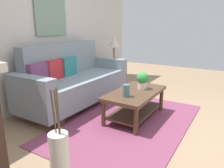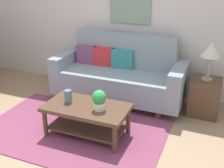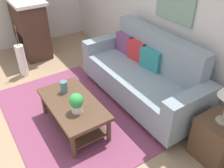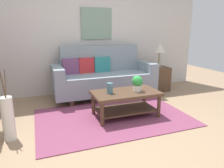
# 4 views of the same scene
# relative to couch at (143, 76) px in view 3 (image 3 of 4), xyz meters

# --- Properties ---
(ground_plane) EXTENTS (9.67, 9.67, 0.00)m
(ground_plane) POSITION_rel_couch_xyz_m (-0.22, -1.68, -0.43)
(ground_plane) COLOR #9E7F60
(wall_back) EXTENTS (5.67, 0.10, 2.70)m
(wall_back) POSITION_rel_couch_xyz_m (-0.22, 0.54, 0.92)
(wall_back) COLOR silver
(wall_back) RESTS_ON ground_plane
(area_rug) EXTENTS (2.47, 1.60, 0.01)m
(area_rug) POSITION_rel_couch_xyz_m (-0.22, -1.18, -0.42)
(area_rug) COLOR #843D5B
(area_rug) RESTS_ON ground_plane
(couch) EXTENTS (2.15, 0.84, 1.08)m
(couch) POSITION_rel_couch_xyz_m (0.00, 0.00, 0.00)
(couch) COLOR gray
(couch) RESTS_ON ground_plane
(throw_pillow_plum) EXTENTS (0.36, 0.13, 0.32)m
(throw_pillow_plum) POSITION_rel_couch_xyz_m (-0.66, 0.13, 0.25)
(throw_pillow_plum) COLOR #7A4270
(throw_pillow_plum) RESTS_ON couch
(throw_pillow_crimson) EXTENTS (0.37, 0.16, 0.32)m
(throw_pillow_crimson) POSITION_rel_couch_xyz_m (-0.33, 0.13, 0.25)
(throw_pillow_crimson) COLOR red
(throw_pillow_crimson) RESTS_ON couch
(throw_pillow_teal) EXTENTS (0.37, 0.16, 0.32)m
(throw_pillow_teal) POSITION_rel_couch_xyz_m (-0.00, 0.13, 0.25)
(throw_pillow_teal) COLOR teal
(throw_pillow_teal) RESTS_ON couch
(coffee_table) EXTENTS (1.10, 0.60, 0.43)m
(coffee_table) POSITION_rel_couch_xyz_m (-0.00, -1.19, -0.12)
(coffee_table) COLOR #513826
(coffee_table) RESTS_ON ground_plane
(tabletop_vase) EXTENTS (0.10, 0.10, 0.17)m
(tabletop_vase) POSITION_rel_couch_xyz_m (-0.28, -1.18, 0.08)
(tabletop_vase) COLOR slate
(tabletop_vase) RESTS_ON coffee_table
(potted_plant_tabletop) EXTENTS (0.18, 0.18, 0.26)m
(potted_plant_tabletop) POSITION_rel_couch_xyz_m (0.19, -1.22, 0.14)
(potted_plant_tabletop) COLOR white
(potted_plant_tabletop) RESTS_ON coffee_table
(side_table) EXTENTS (0.44, 0.44, 0.56)m
(side_table) POSITION_rel_couch_xyz_m (1.37, -0.00, -0.15)
(side_table) COLOR #513826
(side_table) RESTS_ON ground_plane
(fireplace) EXTENTS (1.02, 0.58, 1.16)m
(fireplace) POSITION_rel_couch_xyz_m (-2.51, -0.93, 0.16)
(fireplace) COLOR #472D23
(fireplace) RESTS_ON ground_plane
(floor_vase) EXTENTS (0.16, 0.16, 0.59)m
(floor_vase) POSITION_rel_couch_xyz_m (-1.76, -1.37, -0.13)
(floor_vase) COLOR white
(floor_vase) RESTS_ON ground_plane
(floor_vase_branch_a) EXTENTS (0.03, 0.05, 0.36)m
(floor_vase_branch_a) POSITION_rel_couch_xyz_m (-1.74, -1.37, 0.34)
(floor_vase_branch_a) COLOR brown
(floor_vase_branch_a) RESTS_ON floor_vase
(floor_vase_branch_b) EXTENTS (0.05, 0.02, 0.36)m
(floor_vase_branch_b) POSITION_rel_couch_xyz_m (-1.77, -1.36, 0.34)
(floor_vase_branch_b) COLOR brown
(floor_vase_branch_b) RESTS_ON floor_vase
(floor_vase_branch_c) EXTENTS (0.04, 0.02, 0.36)m
(floor_vase_branch_c) POSITION_rel_couch_xyz_m (-1.77, -1.39, 0.34)
(floor_vase_branch_c) COLOR brown
(floor_vase_branch_c) RESTS_ON floor_vase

